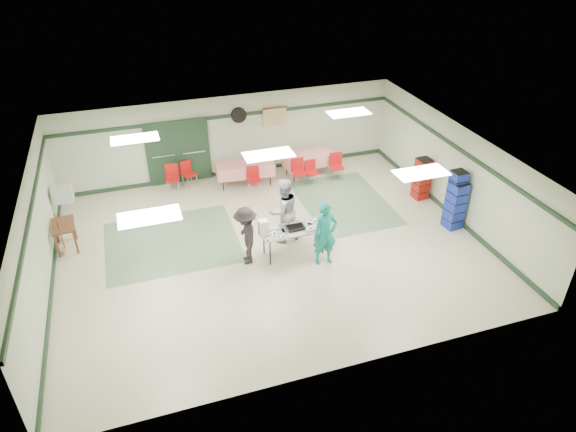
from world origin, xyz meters
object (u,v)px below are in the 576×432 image
object	(u,v)px
crate_stack_blue_b	(455,205)
crate_stack_red	(422,179)
serving_table	(294,231)
crate_stack_blue_a	(455,199)
chair_loose_a	(188,171)
dining_table_a	(309,159)
chair_b	(298,169)
office_printer	(63,194)
volunteer_dark	(246,236)
broom	(60,232)
dining_table_b	(245,168)
chair_loose_b	(172,175)
printer_table	(63,228)
volunteer_grey	(283,211)
volunteer_teal	(325,234)
chair_d	(253,177)
chair_c	(336,163)
chair_a	(311,169)

from	to	relation	value
crate_stack_blue_b	crate_stack_red	bearing A→B (deg)	90.00
serving_table	crate_stack_blue_a	world-z (taller)	crate_stack_blue_a
chair_loose_a	crate_stack_blue_b	bearing A→B (deg)	-59.32
serving_table	dining_table_a	bearing A→B (deg)	63.40
dining_table_a	chair_b	bearing A→B (deg)	-143.87
office_printer	dining_table_a	bearing A→B (deg)	4.64
volunteer_dark	chair_b	distance (m)	4.40
dining_table_a	crate_stack_blue_a	bearing A→B (deg)	-64.85
chair_loose_a	broom	size ratio (longest dim) A/B	0.70
volunteer_dark	crate_stack_blue_a	size ratio (longest dim) A/B	0.92
volunteer_dark	dining_table_b	world-z (taller)	volunteer_dark
chair_loose_b	crate_stack_blue_b	distance (m)	8.55
crate_stack_red	office_printer	size ratio (longest dim) A/B	2.52
office_printer	printer_table	bearing A→B (deg)	-90.78
dining_table_b	chair_loose_b	xyz separation A→B (m)	(-2.28, 0.29, -0.02)
crate_stack_blue_a	dining_table_a	bearing A→B (deg)	122.66
volunteer_grey	crate_stack_blue_a	size ratio (longest dim) A/B	1.07
chair_b	chair_loose_a	world-z (taller)	chair_b
printer_table	chair_loose_b	bearing A→B (deg)	32.36
crate_stack_blue_a	printer_table	size ratio (longest dim) A/B	1.89
chair_b	crate_stack_blue_a	distance (m)	4.96
volunteer_dark	chair_loose_a	bearing A→B (deg)	-163.79
volunteer_teal	dining_table_a	xyz separation A→B (m)	(1.33, 4.74, -0.29)
chair_b	chair_loose_b	world-z (taller)	chair_b
volunteer_grey	crate_stack_red	distance (m)	4.82
volunteer_grey	chair_b	distance (m)	3.24
serving_table	dining_table_a	distance (m)	4.58
chair_b	crate_stack_blue_b	distance (m)	5.02
serving_table	volunteer_teal	bearing A→B (deg)	-44.98
volunteer_grey	chair_d	xyz separation A→B (m)	(-0.06, 2.88, -0.40)
chair_d	crate_stack_red	world-z (taller)	crate_stack_red
chair_c	printer_table	xyz separation A→B (m)	(-8.32, -1.46, 0.09)
chair_c	crate_stack_blue_a	world-z (taller)	crate_stack_blue_a
chair_c	crate_stack_blue_b	world-z (taller)	crate_stack_blue_b
crate_stack_blue_a	chair_loose_b	bearing A→B (deg)	147.82
volunteer_teal	chair_a	world-z (taller)	volunteer_teal
broom	volunteer_grey	bearing A→B (deg)	-5.94
volunteer_teal	chair_loose_a	world-z (taller)	volunteer_teal
serving_table	crate_stack_blue_a	size ratio (longest dim) A/B	0.98
chair_a	broom	xyz separation A→B (m)	(-7.51, -1.64, 0.16)
serving_table	volunteer_grey	xyz separation A→B (m)	(-0.05, 0.69, 0.21)
chair_loose_b	crate_stack_blue_a	bearing A→B (deg)	-24.77
dining_table_a	chair_c	bearing A→B (deg)	-44.85
volunteer_grey	printer_table	distance (m)	5.75
broom	volunteer_dark	bearing A→B (deg)	-16.48
chair_loose_b	crate_stack_blue_a	world-z (taller)	crate_stack_blue_a
dining_table_b	chair_d	world-z (taller)	chair_d
volunteer_grey	crate_stack_red	bearing A→B (deg)	176.54
serving_table	chair_loose_a	bearing A→B (deg)	112.41
crate_stack_blue_a	volunteer_teal	bearing A→B (deg)	-173.11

